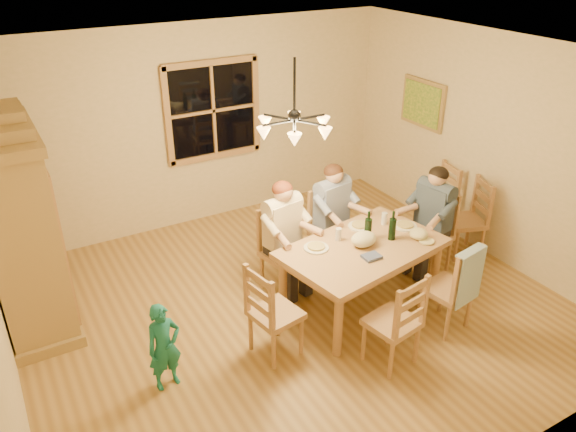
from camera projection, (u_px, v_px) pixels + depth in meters
floor at (293, 307)px, 6.15m from camera, size 5.50×5.50×0.00m
ceiling at (295, 57)px, 4.91m from camera, size 5.50×5.00×0.02m
wall_back at (199, 127)px, 7.46m from camera, size 5.50×0.02×2.70m
wall_right at (491, 148)px, 6.75m from camera, size 0.02×5.00×2.70m
window at (213, 111)px, 7.43m from camera, size 1.30×0.06×1.30m
painting at (423, 104)px, 7.54m from camera, size 0.06×0.78×0.64m
chandelier at (294, 125)px, 5.20m from camera, size 0.77×0.68×0.71m
armoire at (21, 232)px, 5.50m from camera, size 0.66×1.40×2.30m
dining_table at (362, 254)px, 5.89m from camera, size 1.84×1.30×0.76m
chair_far_left at (284, 265)px, 6.36m from camera, size 0.51×0.49×0.99m
chair_far_right at (331, 244)px, 6.78m from camera, size 0.51×0.49×0.99m
chair_near_left at (391, 335)px, 5.27m from camera, size 0.51×0.49×0.99m
chair_near_right at (445, 301)px, 5.75m from camera, size 0.51×0.49×0.99m
chair_end_left at (276, 326)px, 5.39m from camera, size 0.49×0.51×0.99m
chair_end_right at (428, 247)px, 6.72m from camera, size 0.49×0.51×0.99m
adult_woman at (283, 224)px, 6.11m from camera, size 0.45×0.48×0.87m
adult_plaid_man at (333, 204)px, 6.53m from camera, size 0.45×0.48×0.87m
adult_slate_man at (434, 207)px, 6.47m from camera, size 0.48×0.45×0.87m
towel at (467, 277)px, 5.43m from camera, size 0.39×0.16×0.58m
wine_bottle_a at (368, 226)px, 5.89m from camera, size 0.08×0.08×0.33m
wine_bottle_b at (393, 225)px, 5.89m from camera, size 0.08×0.08×0.33m
plate_woman at (316, 248)px, 5.79m from camera, size 0.26×0.26×0.02m
plate_plaid at (360, 226)px, 6.20m from camera, size 0.26×0.26×0.02m
plate_slate at (405, 226)px, 6.21m from camera, size 0.26×0.26×0.02m
wine_glass_a at (338, 234)px, 5.92m from camera, size 0.06×0.06×0.14m
wine_glass_b at (384, 219)px, 6.24m from camera, size 0.06×0.06×0.14m
cap at (419, 234)px, 5.96m from camera, size 0.20×0.20×0.11m
napkin at (372, 257)px, 5.62m from camera, size 0.20×0.17×0.03m
cloth_bundle at (364, 239)px, 5.81m from camera, size 0.28×0.22×0.15m
child at (164, 347)px, 4.93m from camera, size 0.34×0.24×0.86m
chair_spare_front at (463, 232)px, 7.06m from camera, size 0.54×0.55×0.99m
chair_spare_back at (433, 215)px, 7.48m from camera, size 0.50×0.52×0.99m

